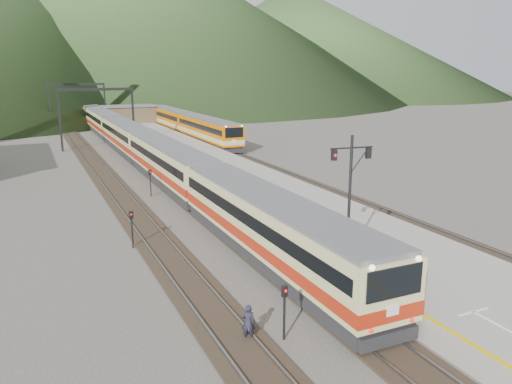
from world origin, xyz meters
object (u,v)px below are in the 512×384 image
second_train (187,124)px  worker (248,323)px  main_train (126,136)px  signal_mast (350,186)px

second_train → worker: size_ratio=25.70×
second_train → worker: bearing=-105.0°
worker → main_train: bearing=-68.9°
main_train → worker: main_train is taller
signal_mast → worker: bearing=-155.5°
second_train → signal_mast: signal_mast is taller
signal_mast → worker: (-6.68, -3.04, -4.14)m
main_train → second_train: size_ratio=2.68×
signal_mast → worker: signal_mast is taller
signal_mast → second_train: bearing=80.7°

